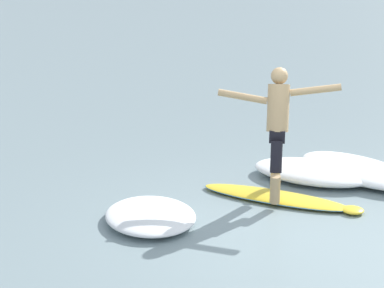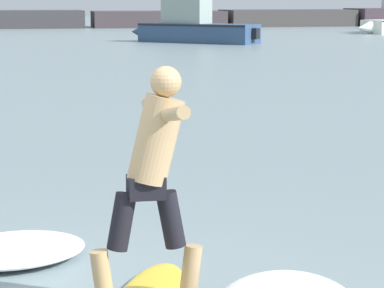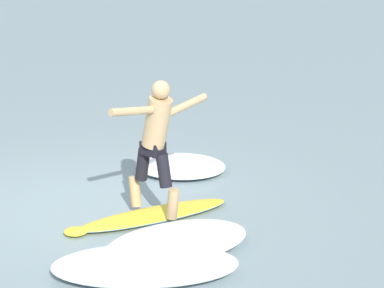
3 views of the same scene
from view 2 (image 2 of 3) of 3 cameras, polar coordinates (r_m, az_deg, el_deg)
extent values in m
cube|color=#3A393C|center=(67.92, -10.75, 7.70)|extent=(9.09, 4.39, 1.27)
cube|color=#443A3F|center=(68.95, -2.16, 7.84)|extent=(9.97, 5.14, 1.20)
cube|color=#423F3D|center=(71.43, 6.00, 7.88)|extent=(10.19, 4.57, 1.27)
cone|color=black|center=(7.43, -1.79, -8.67)|extent=(0.06, 0.06, 0.14)
cone|color=black|center=(7.32, -3.03, -8.97)|extent=(0.06, 0.06, 0.14)
cone|color=black|center=(7.28, -0.87, -9.05)|extent=(0.06, 0.06, 0.14)
cylinder|color=tan|center=(6.61, -0.08, -7.96)|extent=(0.17, 0.13, 0.39)
cylinder|color=black|center=(6.48, -1.33, -4.75)|extent=(0.22, 0.15, 0.42)
cylinder|color=tan|center=(6.52, -5.67, -8.25)|extent=(0.17, 0.13, 0.39)
cylinder|color=black|center=(6.43, -4.44, -4.89)|extent=(0.22, 0.15, 0.42)
cube|color=black|center=(6.39, -2.90, -2.72)|extent=(0.26, 0.20, 0.16)
cylinder|color=tan|center=(6.35, -2.28, 0.27)|extent=(0.42, 0.28, 0.66)
sphere|color=tan|center=(6.31, -1.65, 3.93)|extent=(0.22, 0.22, 0.22)
cylinder|color=tan|center=(6.79, -2.50, 1.93)|extent=(0.14, 0.65, 0.20)
cylinder|color=tan|center=(5.87, -1.07, 1.90)|extent=(0.11, 0.65, 0.19)
cube|color=#304A6F|center=(44.92, 0.38, 6.97)|extent=(5.50, 5.46, 0.94)
cone|color=#304A6F|center=(46.89, -3.29, 7.05)|extent=(1.43, 1.43, 0.94)
cube|color=black|center=(44.91, 0.38, 7.47)|extent=(5.49, 5.45, 0.08)
cube|color=#91A198|center=(45.26, -0.35, 8.44)|extent=(2.44, 2.43, 1.37)
cube|color=#232D38|center=(45.89, -1.57, 8.66)|extent=(0.68, 0.69, 0.68)
cube|color=black|center=(43.30, 4.01, 6.92)|extent=(0.45, 0.45, 0.52)
cone|color=white|center=(56.21, 10.83, 7.21)|extent=(1.56, 1.38, 0.85)
ellipsoid|color=white|center=(7.97, -11.14, -6.52)|extent=(1.63, 1.55, 0.16)
camera|label=1|loc=(9.46, -61.31, 10.26)|focal=60.00mm
camera|label=3|loc=(8.49, 88.79, 13.85)|focal=85.00mm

